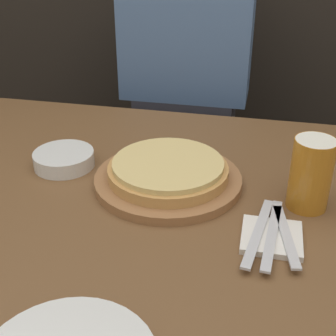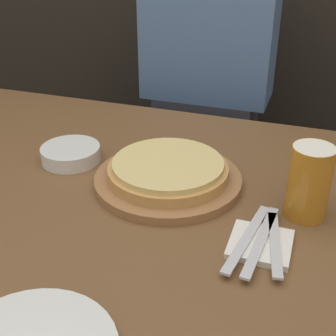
# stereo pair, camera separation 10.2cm
# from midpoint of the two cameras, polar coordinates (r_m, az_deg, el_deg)

# --- Properties ---
(dining_table) EXTENTS (1.34, 1.09, 0.72)m
(dining_table) POSITION_cam_midpoint_polar(r_m,az_deg,el_deg) (1.19, -7.68, -19.77)
(dining_table) COLOR brown
(dining_table) RESTS_ON ground_plane
(pizza_on_board) EXTENTS (0.32, 0.32, 0.06)m
(pizza_on_board) POSITION_cam_midpoint_polar(r_m,az_deg,el_deg) (1.02, -2.84, -0.84)
(pizza_on_board) COLOR #99663D
(pizza_on_board) RESTS_ON dining_table
(beer_glass) EXTENTS (0.08, 0.08, 0.15)m
(beer_glass) POSITION_cam_midpoint_polar(r_m,az_deg,el_deg) (0.95, 14.18, -0.47)
(beer_glass) COLOR #B7701E
(beer_glass) RESTS_ON dining_table
(side_bowl) EXTENTS (0.14, 0.14, 0.04)m
(side_bowl) POSITION_cam_midpoint_polar(r_m,az_deg,el_deg) (1.14, -15.09, 1.00)
(side_bowl) COLOR silver
(side_bowl) RESTS_ON dining_table
(napkin_stack) EXTENTS (0.11, 0.11, 0.01)m
(napkin_stack) POSITION_cam_midpoint_polar(r_m,az_deg,el_deg) (0.88, 9.27, -8.44)
(napkin_stack) COLOR white
(napkin_stack) RESTS_ON dining_table
(fork) EXTENTS (0.05, 0.22, 0.00)m
(fork) POSITION_cam_midpoint_polar(r_m,az_deg,el_deg) (0.87, 7.67, -7.82)
(fork) COLOR silver
(fork) RESTS_ON napkin_stack
(dinner_knife) EXTENTS (0.04, 0.22, 0.00)m
(dinner_knife) POSITION_cam_midpoint_polar(r_m,az_deg,el_deg) (0.87, 9.32, -8.00)
(dinner_knife) COLOR silver
(dinner_knife) RESTS_ON napkin_stack
(spoon) EXTENTS (0.05, 0.19, 0.00)m
(spoon) POSITION_cam_midpoint_polar(r_m,az_deg,el_deg) (0.87, 10.97, -8.16)
(spoon) COLOR silver
(spoon) RESTS_ON napkin_stack
(diner_person) EXTENTS (0.41, 0.20, 1.30)m
(diner_person) POSITION_cam_midpoint_polar(r_m,az_deg,el_deg) (1.64, 0.33, 6.84)
(diner_person) COLOR #33333D
(diner_person) RESTS_ON ground_plane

